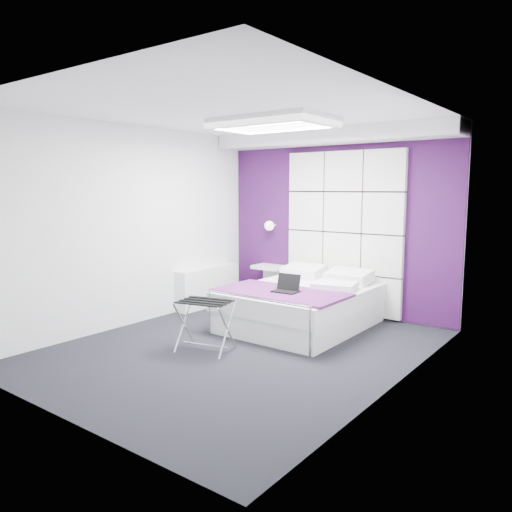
{
  "coord_description": "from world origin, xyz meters",
  "views": [
    {
      "loc": [
        3.41,
        -4.25,
        1.79
      ],
      "look_at": [
        -0.05,
        0.35,
        1.01
      ],
      "focal_mm": 35.0,
      "sensor_mm": 36.0,
      "label": 1
    }
  ],
  "objects_px": {
    "bed": "(301,305)",
    "laptop": "(287,288)",
    "radiator": "(208,287)",
    "wall_lamp": "(271,226)",
    "nightstand": "(269,267)",
    "luggage_rack": "(205,326)"
  },
  "relations": [
    {
      "from": "nightstand",
      "to": "luggage_rack",
      "type": "distance_m",
      "value": 2.46
    },
    {
      "from": "luggage_rack",
      "to": "laptop",
      "type": "bearing_deg",
      "value": 54.21
    },
    {
      "from": "radiator",
      "to": "laptop",
      "type": "distance_m",
      "value": 1.94
    },
    {
      "from": "wall_lamp",
      "to": "radiator",
      "type": "relative_size",
      "value": 0.12
    },
    {
      "from": "radiator",
      "to": "bed",
      "type": "relative_size",
      "value": 0.62
    },
    {
      "from": "wall_lamp",
      "to": "nightstand",
      "type": "distance_m",
      "value": 0.65
    },
    {
      "from": "nightstand",
      "to": "luggage_rack",
      "type": "height_order",
      "value": "nightstand"
    },
    {
      "from": "bed",
      "to": "laptop",
      "type": "height_order",
      "value": "laptop"
    },
    {
      "from": "luggage_rack",
      "to": "laptop",
      "type": "relative_size",
      "value": 1.87
    },
    {
      "from": "wall_lamp",
      "to": "laptop",
      "type": "relative_size",
      "value": 0.49
    },
    {
      "from": "radiator",
      "to": "laptop",
      "type": "height_order",
      "value": "laptop"
    },
    {
      "from": "radiator",
      "to": "luggage_rack",
      "type": "bearing_deg",
      "value": -48.34
    },
    {
      "from": "radiator",
      "to": "bed",
      "type": "bearing_deg",
      "value": -4.11
    },
    {
      "from": "wall_lamp",
      "to": "luggage_rack",
      "type": "xyz_separation_m",
      "value": [
        0.78,
        -2.36,
        -0.94
      ]
    },
    {
      "from": "bed",
      "to": "laptop",
      "type": "relative_size",
      "value": 6.35
    },
    {
      "from": "bed",
      "to": "radiator",
      "type": "bearing_deg",
      "value": 175.89
    },
    {
      "from": "bed",
      "to": "wall_lamp",
      "type": "bearing_deg",
      "value": 141.47
    },
    {
      "from": "wall_lamp",
      "to": "bed",
      "type": "distance_m",
      "value": 1.7
    },
    {
      "from": "wall_lamp",
      "to": "laptop",
      "type": "xyz_separation_m",
      "value": [
        1.19,
        -1.33,
        -0.62
      ]
    },
    {
      "from": "radiator",
      "to": "luggage_rack",
      "type": "height_order",
      "value": "radiator"
    },
    {
      "from": "wall_lamp",
      "to": "bed",
      "type": "height_order",
      "value": "wall_lamp"
    },
    {
      "from": "nightstand",
      "to": "luggage_rack",
      "type": "relative_size",
      "value": 0.83
    }
  ]
}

